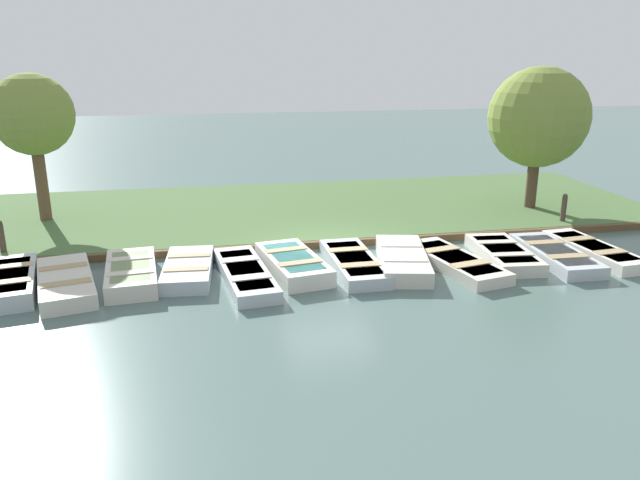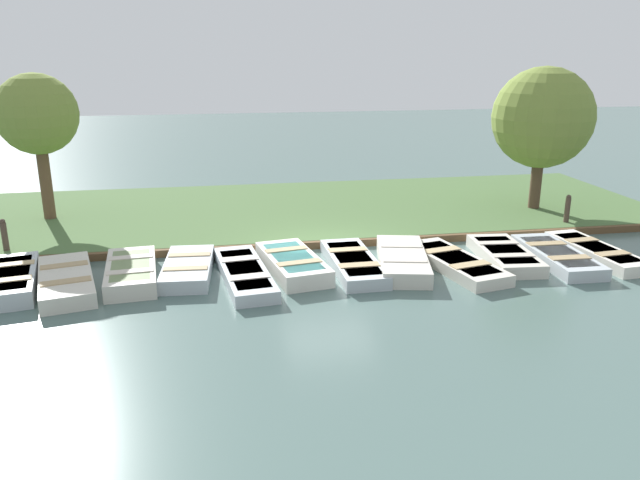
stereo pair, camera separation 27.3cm
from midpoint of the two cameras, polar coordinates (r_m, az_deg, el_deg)
ground_plane at (r=16.97m, az=0.41°, el=-1.67°), size 80.00×80.00×0.00m
shore_bank at (r=21.66m, az=-2.21°, el=2.80°), size 8.00×24.00×0.21m
dock_walkway at (r=18.31m, az=-0.50°, el=0.10°), size 1.30×20.51×0.21m
rowboat_0 at (r=16.43m, az=-27.00°, el=-3.44°), size 3.20×1.71×0.44m
rowboat_1 at (r=15.94m, az=-22.70°, el=-3.56°), size 3.36×1.87×0.40m
rowboat_2 at (r=15.94m, az=-17.36°, el=-2.91°), size 2.95×1.42×0.44m
rowboat_3 at (r=15.99m, az=-12.45°, el=-2.58°), size 2.84×1.34×0.38m
rowboat_4 at (r=15.47m, az=-7.37°, el=-3.07°), size 3.69×1.44×0.33m
rowboat_5 at (r=15.91m, az=-2.97°, el=-2.16°), size 3.08×1.69×0.44m
rowboat_6 at (r=16.12m, az=2.59°, el=-2.08°), size 3.33×1.15×0.34m
rowboat_7 at (r=16.34m, az=7.08°, el=-1.77°), size 3.36×1.85×0.43m
rowboat_8 at (r=16.55m, az=11.75°, el=-1.95°), size 3.56×1.83×0.33m
rowboat_9 at (r=17.43m, az=16.00°, el=-1.22°), size 2.96×1.44×0.36m
rowboat_10 at (r=17.82m, az=20.29°, el=-1.26°), size 3.22×1.23×0.35m
rowboat_11 at (r=18.60m, az=23.34°, el=-0.87°), size 3.37×1.28×0.34m
mooring_post_near at (r=18.82m, az=-27.44°, el=0.01°), size 0.16×0.16×1.09m
mooring_post_far at (r=21.14m, az=21.03°, el=2.53°), size 0.16×0.16×1.09m
park_tree_far_left at (r=21.36m, az=-25.13°, el=10.22°), size 2.49×2.49×4.78m
park_tree_left at (r=22.26m, az=19.02°, el=10.52°), size 3.32×3.32×4.93m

